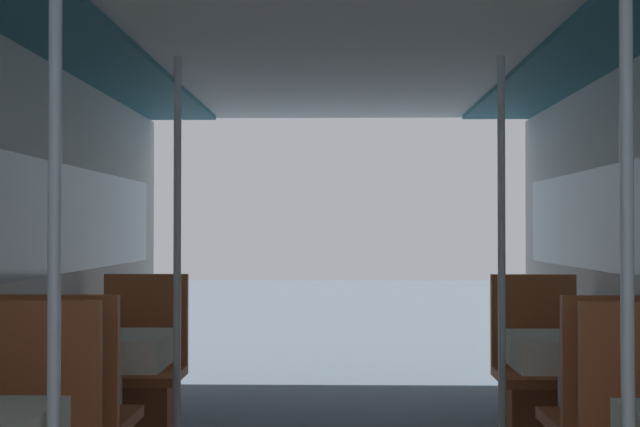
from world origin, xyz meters
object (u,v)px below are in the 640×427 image
at_px(support_pole_left_1, 177,273).
at_px(dining_table_left_1, 110,361).
at_px(support_pole_left_0, 53,307).
at_px(dining_table_right_1, 569,363).
at_px(support_pole_right_1, 501,274).
at_px(chair_left_far_1, 138,403).
at_px(support_pole_right_0, 626,308).
at_px(chair_right_far_1, 541,405).

bearing_deg(support_pole_left_1, dining_table_left_1, 180.00).
relative_size(support_pole_left_0, dining_table_right_1, 2.78).
distance_m(support_pole_left_1, support_pole_right_1, 1.55).
height_order(chair_left_far_1, support_pole_left_1, support_pole_left_1).
relative_size(support_pole_left_1, support_pole_right_0, 1.00).
xyz_separation_m(dining_table_left_1, dining_table_right_1, (2.20, 0.00, 0.00)).
distance_m(chair_left_far_1, support_pole_left_1, 1.01).
relative_size(dining_table_right_1, support_pole_right_1, 0.36).
height_order(chair_left_far_1, chair_right_far_1, same).
xyz_separation_m(support_pole_left_0, support_pole_right_1, (1.55, 1.85, 0.00)).
distance_m(support_pole_right_0, chair_right_far_1, 2.58).
relative_size(dining_table_left_1, support_pole_right_1, 0.36).
bearing_deg(dining_table_left_1, support_pole_right_0, -44.59).
relative_size(support_pole_left_0, chair_left_far_1, 2.09).
distance_m(support_pole_right_0, support_pole_right_1, 1.85).
height_order(support_pole_left_0, dining_table_left_1, support_pole_left_0).
distance_m(dining_table_left_1, support_pole_right_1, 1.92).
height_order(support_pole_left_0, chair_right_far_1, support_pole_left_0).
relative_size(dining_table_left_1, dining_table_right_1, 1.00).
relative_size(dining_table_left_1, chair_left_far_1, 0.75).
xyz_separation_m(support_pole_left_1, support_pole_right_1, (1.55, 0.00, 0.00)).
bearing_deg(dining_table_right_1, support_pole_right_1, 180.00).
height_order(dining_table_right_1, support_pole_right_1, support_pole_right_1).
distance_m(support_pole_left_0, chair_left_far_1, 2.58).
bearing_deg(support_pole_right_1, support_pole_left_1, 180.00).
height_order(dining_table_left_1, support_pole_right_1, support_pole_right_1).
relative_size(dining_table_left_1, support_pole_left_1, 0.36).
relative_size(support_pole_left_0, chair_right_far_1, 2.09).
relative_size(support_pole_right_0, dining_table_right_1, 2.78).
height_order(support_pole_right_0, dining_table_right_1, support_pole_right_0).
distance_m(chair_left_far_1, support_pole_right_0, 3.17).
bearing_deg(support_pole_left_0, dining_table_left_1, 99.87).
bearing_deg(support_pole_left_1, support_pole_right_1, 0.00).
xyz_separation_m(dining_table_left_1, support_pole_right_1, (1.88, 0.00, 0.42)).
distance_m(dining_table_left_1, dining_table_right_1, 2.20).
xyz_separation_m(support_pole_right_0, support_pole_right_1, (0.00, 1.85, 0.00)).
xyz_separation_m(support_pole_right_0, dining_table_right_1, (0.32, 1.85, -0.42)).
xyz_separation_m(dining_table_left_1, support_pole_left_1, (0.32, 0.00, 0.42)).
bearing_deg(support_pole_right_0, support_pole_left_0, 180.00).
relative_size(support_pole_left_0, support_pole_right_1, 1.00).
distance_m(dining_table_right_1, support_pole_right_1, 0.53).
bearing_deg(support_pole_right_0, chair_right_far_1, 82.51).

